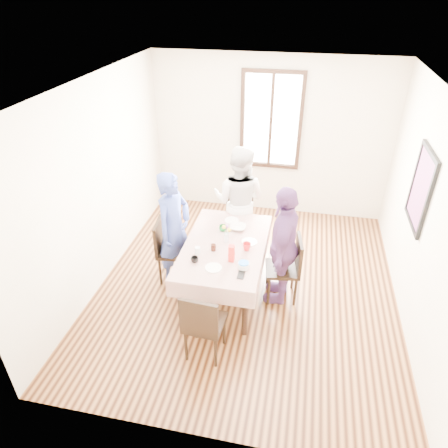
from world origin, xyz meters
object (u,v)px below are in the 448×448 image
at_px(chair_left, 174,251).
at_px(chair_far, 239,222).
at_px(chair_near, 205,322).
at_px(dining_table, 225,269).
at_px(person_left, 173,229).
at_px(person_far, 239,201).
at_px(chair_right, 282,269).
at_px(person_right, 283,246).

relative_size(chair_left, chair_far, 1.00).
bearing_deg(chair_near, dining_table, 93.98).
bearing_deg(person_left, chair_far, -18.56).
height_order(chair_left, chair_near, same).
height_order(chair_left, person_left, person_left).
xyz_separation_m(chair_left, person_left, (0.02, 0.00, 0.36)).
distance_m(chair_far, person_far, 0.39).
height_order(chair_left, chair_right, same).
relative_size(chair_far, person_left, 0.56).
bearing_deg(person_left, dining_table, -81.71).
bearing_deg(chair_left, chair_near, 24.74).
relative_size(chair_left, person_left, 0.56).
distance_m(dining_table, chair_left, 0.77).
height_order(chair_near, person_far, person_far).
bearing_deg(person_right, chair_far, -140.13).
relative_size(chair_right, chair_near, 1.00).
height_order(chair_near, person_right, person_right).
bearing_deg(chair_near, person_left, 124.85).
relative_size(chair_far, person_right, 0.56).
distance_m(chair_right, chair_far, 1.27).
height_order(dining_table, person_left, person_left).
bearing_deg(chair_far, person_left, 43.41).
bearing_deg(person_right, chair_near, -28.59).
xyz_separation_m(chair_left, person_far, (0.75, 0.91, 0.39)).
xyz_separation_m(chair_left, person_right, (1.48, -0.10, 0.36)).
distance_m(person_far, person_right, 1.24).
distance_m(person_left, person_right, 1.46).
xyz_separation_m(chair_right, chair_far, (-0.75, 1.03, 0.00)).
bearing_deg(chair_right, person_right, 80.98).
xyz_separation_m(dining_table, chair_near, (0.00, -1.07, 0.08)).
distance_m(dining_table, person_left, 0.86).
height_order(chair_near, person_left, person_left).
xyz_separation_m(dining_table, person_left, (-0.73, 0.15, 0.44)).
distance_m(chair_right, person_right, 0.36).
xyz_separation_m(person_left, person_right, (1.46, -0.10, 0.00)).
bearing_deg(person_left, chair_right, -74.14).
xyz_separation_m(chair_left, chair_near, (0.75, -1.22, 0.00)).
bearing_deg(person_left, person_right, -74.19).
bearing_deg(person_far, chair_left, 58.91).
xyz_separation_m(chair_left, chair_far, (0.75, 0.93, 0.00)).
distance_m(dining_table, chair_near, 1.08).
xyz_separation_m(dining_table, chair_far, (0.00, 1.07, 0.08)).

